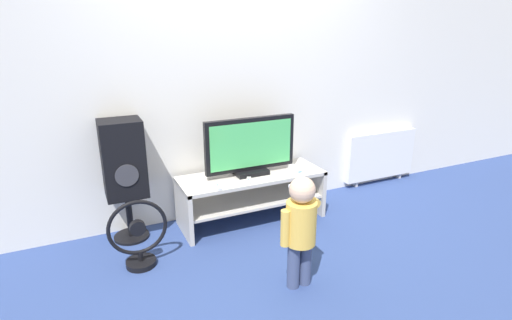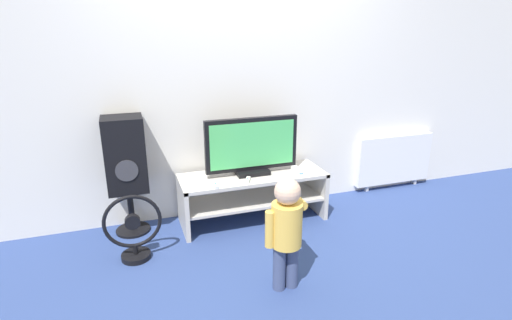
% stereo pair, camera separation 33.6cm
% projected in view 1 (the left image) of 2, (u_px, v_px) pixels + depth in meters
% --- Properties ---
extents(ground_plane, '(16.00, 16.00, 0.00)m').
position_uv_depth(ground_plane, '(263.00, 231.00, 3.44)').
color(ground_plane, navy).
extents(wall_back, '(10.00, 0.06, 2.60)m').
position_uv_depth(wall_back, '(237.00, 71.00, 3.49)').
color(wall_back, silver).
rests_on(wall_back, ground_plane).
extents(tv_stand, '(1.28, 0.46, 0.44)m').
position_uv_depth(tv_stand, '(252.00, 189.00, 3.54)').
color(tv_stand, beige).
rests_on(tv_stand, ground_plane).
extents(television, '(0.82, 0.20, 0.50)m').
position_uv_depth(television, '(250.00, 147.00, 3.44)').
color(television, black).
rests_on(television, tv_stand).
extents(game_console, '(0.05, 0.18, 0.04)m').
position_uv_depth(game_console, '(295.00, 169.00, 3.57)').
color(game_console, white).
rests_on(game_console, tv_stand).
extents(remote_primary, '(0.04, 0.13, 0.03)m').
position_uv_depth(remote_primary, '(218.00, 187.00, 3.20)').
color(remote_primary, white).
rests_on(remote_primary, tv_stand).
extents(remote_secondary, '(0.09, 0.13, 0.03)m').
position_uv_depth(remote_secondary, '(249.00, 181.00, 3.33)').
color(remote_secondary, white).
rests_on(remote_secondary, tv_stand).
extents(child, '(0.30, 0.45, 0.78)m').
position_uv_depth(child, '(300.00, 223.00, 2.58)').
color(child, '#3F4C72').
rests_on(child, ground_plane).
extents(speaker_tower, '(0.32, 0.29, 1.00)m').
position_uv_depth(speaker_tower, '(124.00, 162.00, 3.12)').
color(speaker_tower, black).
rests_on(speaker_tower, ground_plane).
extents(floor_fan, '(0.43, 0.22, 0.52)m').
position_uv_depth(floor_fan, '(139.00, 237.00, 2.87)').
color(floor_fan, black).
rests_on(floor_fan, ground_plane).
extents(radiator, '(0.88, 0.08, 0.58)m').
position_uv_depth(radiator, '(380.00, 155.00, 4.41)').
color(radiator, white).
rests_on(radiator, ground_plane).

